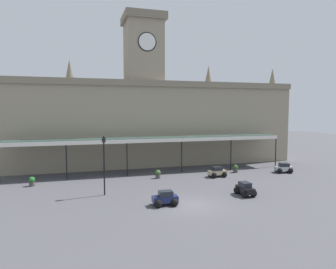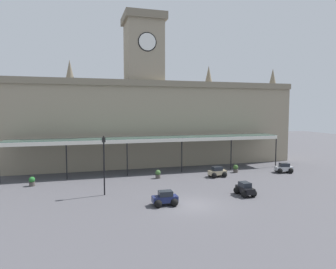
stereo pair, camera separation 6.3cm
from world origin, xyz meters
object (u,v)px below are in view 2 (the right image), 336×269
object	(u,v)px
victorian_lamppost	(104,159)
car_black_sedan	(245,190)
planter_near_kerb	(236,169)
planter_by_canopy	(158,174)
car_navy_sedan	(165,199)
planter_forecourt_centre	(32,181)
car_silver_sedan	(284,169)
car_beige_sedan	(217,173)

from	to	relation	value
victorian_lamppost	car_black_sedan	bearing A→B (deg)	-16.44
planter_near_kerb	planter_by_canopy	world-z (taller)	same
car_navy_sedan	planter_forecourt_centre	xyz separation A→B (m)	(-11.27, 9.76, -0.01)
planter_near_kerb	planter_forecourt_centre	bearing A→B (deg)	-179.31
victorian_lamppost	planter_forecourt_centre	size ratio (longest dim) A/B	5.62
car_silver_sedan	planter_forecourt_centre	xyz separation A→B (m)	(-28.76, 1.50, -0.01)
victorian_lamppost	car_beige_sedan	bearing A→B (deg)	16.95
car_black_sedan	planter_by_canopy	size ratio (longest dim) A/B	2.14
victorian_lamppost	planter_near_kerb	world-z (taller)	victorian_lamppost
car_navy_sedan	planter_near_kerb	world-z (taller)	car_navy_sedan
car_beige_sedan	car_silver_sedan	world-z (taller)	same
planter_near_kerb	victorian_lamppost	bearing A→B (deg)	-160.90
car_beige_sedan	planter_forecourt_centre	bearing A→B (deg)	175.98
car_beige_sedan	planter_by_canopy	distance (m)	6.85
planter_near_kerb	car_black_sedan	bearing A→B (deg)	-114.04
victorian_lamppost	planter_by_canopy	distance (m)	8.67
car_silver_sedan	victorian_lamppost	distance (m)	22.48
car_beige_sedan	car_black_sedan	world-z (taller)	same
car_beige_sedan	planter_near_kerb	size ratio (longest dim) A/B	2.19
car_silver_sedan	planter_forecourt_centre	bearing A→B (deg)	177.02
car_black_sedan	planter_near_kerb	world-z (taller)	car_black_sedan
car_beige_sedan	car_black_sedan	xyz separation A→B (m)	(-0.86, -7.58, 0.00)
victorian_lamppost	planter_forecourt_centre	bearing A→B (deg)	141.69
car_navy_sedan	planter_by_canopy	bearing A→B (deg)	79.05
car_black_sedan	planter_near_kerb	bearing A→B (deg)	65.96
victorian_lamppost	planter_near_kerb	size ratio (longest dim) A/B	5.62
car_navy_sedan	planter_forecourt_centre	size ratio (longest dim) A/B	2.15
car_black_sedan	planter_by_canopy	distance (m)	10.59
car_navy_sedan	car_black_sedan	distance (m)	7.78
car_beige_sedan	victorian_lamppost	bearing A→B (deg)	-163.05
car_silver_sedan	car_black_sedan	size ratio (longest dim) A/B	1.07
planter_forecourt_centre	planter_near_kerb	world-z (taller)	same
car_black_sedan	car_navy_sedan	bearing A→B (deg)	-174.20
planter_by_canopy	car_navy_sedan	bearing A→B (deg)	-100.95
car_beige_sedan	planter_near_kerb	xyz separation A→B (m)	(3.27, 1.67, -0.01)
car_silver_sedan	planter_by_canopy	xyz separation A→B (m)	(-15.64, 1.33, -0.01)
car_beige_sedan	car_black_sedan	bearing A→B (deg)	-96.46
car_beige_sedan	car_silver_sedan	size ratio (longest dim) A/B	0.96
car_black_sedan	planter_near_kerb	xyz separation A→B (m)	(4.13, 9.26, -0.01)
car_beige_sedan	victorian_lamppost	distance (m)	13.94
car_beige_sedan	car_silver_sedan	bearing A→B (deg)	-0.67
planter_forecourt_centre	car_silver_sedan	bearing A→B (deg)	-2.98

